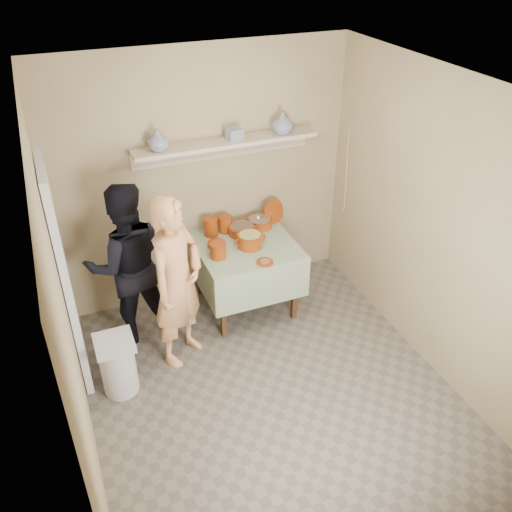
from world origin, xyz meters
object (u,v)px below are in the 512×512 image
person_cook (177,283)px  trash_bin (118,365)px  cazuela_rice (250,239)px  serving_table (245,254)px  person_helper (127,264)px

person_cook → trash_bin: bearing=162.2°
cazuela_rice → serving_table: bearing=105.7°
cazuela_rice → trash_bin: cazuela_rice is taller
person_helper → trash_bin: person_helper is taller
person_cook → cazuela_rice: 0.93m
trash_bin → person_helper: bearing=68.8°
trash_bin → serving_table: bearing=26.4°
person_cook → cazuela_rice: size_ratio=4.97×
person_cook → trash_bin: 0.86m
cazuela_rice → trash_bin: size_ratio=0.59×
serving_table → trash_bin: size_ratio=1.74×
person_cook → serving_table: bearing=-8.1°
serving_table → cazuela_rice: 0.22m
serving_table → person_cook: bearing=-149.6°
cazuela_rice → trash_bin: 1.70m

